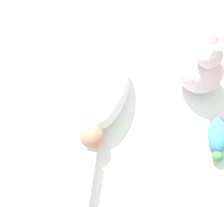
% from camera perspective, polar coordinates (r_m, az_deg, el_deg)
% --- Properties ---
extents(ground_plane, '(12.00, 12.00, 0.00)m').
position_cam_1_polar(ground_plane, '(1.67, 0.93, -5.05)').
color(ground_plane, '#B2A893').
extents(bed_mattress, '(1.16, 1.08, 0.21)m').
position_cam_1_polar(bed_mattress, '(1.57, 0.99, -3.94)').
color(bed_mattress, white).
rests_on(bed_mattress, ground_plane).
extents(swaddled_baby, '(0.49, 0.25, 0.17)m').
position_cam_1_polar(swaddled_baby, '(1.43, -1.30, 1.77)').
color(swaddled_baby, white).
rests_on(swaddled_baby, bed_mattress).
extents(pillow, '(0.34, 0.35, 0.09)m').
position_cam_1_polar(pillow, '(1.38, -11.35, -15.04)').
color(pillow, white).
rests_on(pillow, bed_mattress).
extents(bunny_plush, '(0.21, 0.21, 0.36)m').
position_cam_1_polar(bunny_plush, '(1.49, 16.10, 6.11)').
color(bunny_plush, silver).
rests_on(bunny_plush, bed_mattress).
extents(turtle_plush, '(0.20, 0.09, 0.09)m').
position_cam_1_polar(turtle_plush, '(1.48, 18.82, -5.76)').
color(turtle_plush, '#4C99C6').
rests_on(turtle_plush, bed_mattress).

